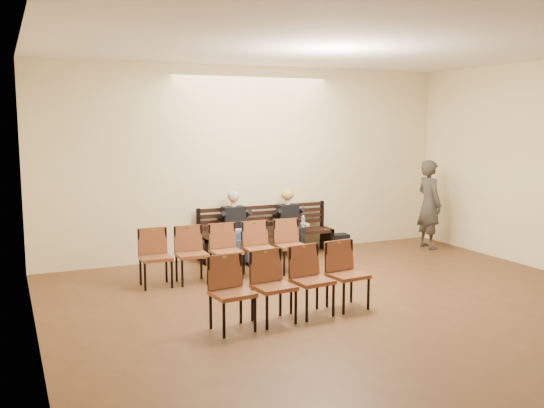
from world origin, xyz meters
The scene contains 11 objects.
ground centered at (0.00, 0.00, 0.00)m, with size 10.00×10.00×0.00m, color brown.
room_walls centered at (0.00, 0.79, 2.54)m, with size 8.02×10.01×3.51m.
bench centered at (0.16, 4.65, 0.23)m, with size 2.60×0.90×0.45m, color black.
seated_man centered at (-0.52, 4.53, 0.60)m, with size 0.50×0.69×1.21m, color black, non-canonical shape.
seated_woman centered at (0.56, 4.53, 0.56)m, with size 0.48×0.67×1.12m, color black, non-canonical shape.
laptop centered at (-0.49, 4.38, 0.56)m, with size 0.31×0.24×0.22m, color silver.
water_bottle centered at (0.71, 4.28, 0.56)m, with size 0.07×0.07×0.22m, color silver.
bag centered at (1.72, 4.73, 0.14)m, with size 0.39×0.27×0.29m, color black.
passerby centered at (3.37, 4.05, 1.01)m, with size 0.73×0.48×2.01m, color #39342E.
chair_row_front centered at (-1.09, 3.43, 0.44)m, with size 2.72×0.48×0.89m, color brown.
chair_row_back centered at (-0.98, 1.24, 0.45)m, with size 2.20×0.49×0.90m, color brown.
Camera 1 is at (-4.27, -5.45, 2.51)m, focal length 40.00 mm.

